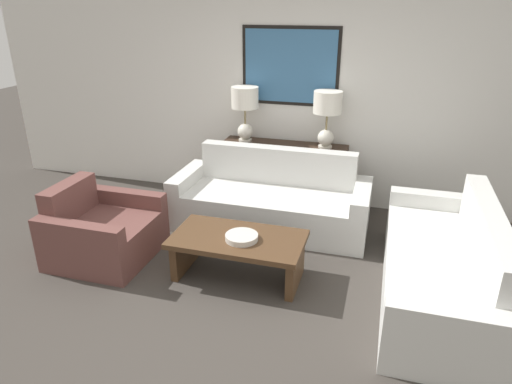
% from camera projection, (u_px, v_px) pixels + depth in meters
% --- Properties ---
extents(ground_plane, '(20.00, 20.00, 0.00)m').
position_uv_depth(ground_plane, '(224.00, 305.00, 3.92)').
color(ground_plane, '#3D3833').
extents(back_wall, '(8.13, 0.12, 2.65)m').
position_uv_depth(back_wall, '(290.00, 97.00, 5.61)').
color(back_wall, silver).
rests_on(back_wall, ground_plane).
extents(console_table, '(1.53, 0.38, 0.80)m').
position_uv_depth(console_table, '(283.00, 175.00, 5.73)').
color(console_table, '#332319').
rests_on(console_table, ground_plane).
extents(table_lamp_left, '(0.33, 0.33, 0.67)m').
position_uv_depth(table_lamp_left, '(245.00, 105.00, 5.54)').
color(table_lamp_left, silver).
rests_on(table_lamp_left, console_table).
extents(table_lamp_right, '(0.33, 0.33, 0.67)m').
position_uv_depth(table_lamp_right, '(327.00, 110.00, 5.28)').
color(table_lamp_right, silver).
rests_on(table_lamp_right, console_table).
extents(couch_by_back_wall, '(2.20, 0.86, 0.85)m').
position_uv_depth(couch_by_back_wall, '(271.00, 202.00, 5.23)').
color(couch_by_back_wall, silver).
rests_on(couch_by_back_wall, ground_plane).
extents(couch_by_side, '(0.86, 2.20, 0.85)m').
position_uv_depth(couch_by_side, '(443.00, 268.00, 3.93)').
color(couch_by_side, silver).
rests_on(couch_by_side, ground_plane).
extents(coffee_table, '(1.22, 0.66, 0.42)m').
position_uv_depth(coffee_table, '(238.00, 247.00, 4.22)').
color(coffee_table, '#4C331E').
rests_on(coffee_table, ground_plane).
extents(decorative_bowl, '(0.30, 0.30, 0.05)m').
position_uv_depth(decorative_bowl, '(242.00, 237.00, 4.12)').
color(decorative_bowl, beige).
rests_on(decorative_bowl, coffee_table).
extents(armchair_near_back_wall, '(0.93, 0.96, 0.76)m').
position_uv_depth(armchair_near_back_wall, '(103.00, 232.00, 4.61)').
color(armchair_near_back_wall, brown).
rests_on(armchair_near_back_wall, ground_plane).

